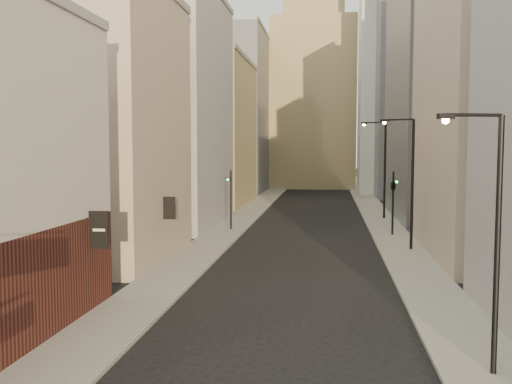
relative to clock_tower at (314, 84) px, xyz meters
name	(u,v)px	position (x,y,z in m)	size (l,w,h in m)	color
sidewalk_left	(254,208)	(-5.50, -37.00, -17.56)	(3.00, 140.00, 0.15)	gray
sidewalk_right	(373,210)	(7.50, -37.00, -17.56)	(3.00, 140.00, 0.15)	gray
left_bldg_beige	(102,128)	(-11.00, -66.00, -9.63)	(8.00, 12.00, 16.00)	gray
left_bldg_grey	(173,111)	(-11.00, -50.00, -7.63)	(8.00, 16.00, 20.00)	gray
left_bldg_tan	(214,133)	(-11.00, -32.00, -9.13)	(8.00, 18.00, 17.00)	#9A885F
left_bldg_wingrid	(240,114)	(-11.00, -12.00, -5.63)	(8.00, 20.00, 24.00)	gray
right_bldg_beige	(497,96)	(13.00, -62.00, -7.63)	(8.00, 16.00, 20.00)	gray
right_bldg_wingrid	(437,83)	(13.00, -42.00, -4.63)	(8.00, 20.00, 26.00)	gray
highrise	(446,14)	(19.00, -14.00, 8.02)	(21.00, 23.00, 51.20)	gray
clock_tower	(314,84)	(0.00, 0.00, 0.00)	(14.00, 14.00, 44.90)	#9A885F
white_tower	(388,66)	(11.00, -14.00, 0.97)	(8.00, 8.00, 41.50)	silver
streetlamp_near	(492,229)	(7.40, -82.14, -13.17)	(1.99, 0.74, 7.82)	black
streetlamp_mid	(409,176)	(7.91, -61.04, -12.65)	(2.18, 0.99, 8.72)	black
streetlamp_far	(382,164)	(7.70, -44.52, -12.36)	(2.35, 0.89, 9.23)	black
traffic_light_left	(231,187)	(-5.24, -53.60, -14.03)	(0.59, 0.51, 5.00)	black
traffic_light_right	(393,187)	(7.59, -54.92, -13.83)	(0.69, 0.69, 5.00)	black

